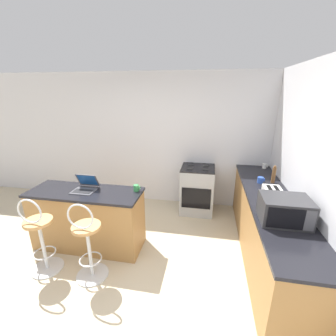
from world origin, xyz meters
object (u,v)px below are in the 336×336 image
Objects in this scene: laptop at (85,186)px; mug_green at (136,188)px; pepper_mill at (274,175)px; mug_white at (265,166)px; bar_stool_near at (40,237)px; bar_stool_far at (87,242)px; mug_blue at (261,180)px; toaster at (272,194)px; microwave at (285,210)px; stove_range at (197,190)px.

laptop is 0.74m from mug_green.
pepper_mill is 3.03× the size of mug_white.
bar_stool_far is at bearing 0.00° from bar_stool_near.
mug_blue is (-0.22, -0.75, 0.00)m from mug_white.
toaster is 2.92× the size of mug_green.
pepper_mill reaches higher than bar_stool_near.
mug_white is at bearing 34.55° from mug_green.
bar_stool_far is 2.61m from mug_blue.
bar_stool_far is 2.15× the size of microwave.
laptop is at bearing -139.79° from stove_range.
stove_range is 9.64× the size of mug_green.
pepper_mill is (1.18, -0.53, 0.58)m from stove_range.
pepper_mill reaches higher than microwave.
bar_stool_far is 11.37× the size of mug_green.
laptop is 3.11m from mug_white.
laptop reaches higher than bar_stool_near.
mug_white is at bearing 73.90° from mug_blue.
mug_green is at bearing -161.13° from pepper_mill.
stove_range is (1.85, 1.93, -0.06)m from bar_stool_near.
mug_green is at bearing 7.14° from laptop.
bar_stool_near is at bearing -145.36° from mug_green.
microwave is at bearing 5.15° from bar_stool_near.
mug_white is at bearing 81.78° from toaster.
mug_blue is 1.12× the size of mug_green.
pepper_mill is (2.38, 1.40, 0.52)m from bar_stool_far.
mug_blue is at bearing -30.18° from stove_range.
bar_stool_near and bar_stool_far have the same top height.
pepper_mill reaches higher than bar_stool_far.
microwave is at bearing 6.64° from bar_stool_far.
pepper_mill reaches higher than laptop.
mug_white is at bearing 41.17° from bar_stool_far.
stove_range is 1.41m from pepper_mill.
pepper_mill is (0.17, 1.14, -0.01)m from microwave.
laptop is 2.62m from mug_blue.
toaster is at bearing 19.21° from bar_stool_far.
bar_stool_near reaches higher than mug_white.
mug_white is at bearing 83.91° from microwave.
toaster is at bearing 3.13° from laptop.
microwave reaches higher than toaster.
toaster is 1.35m from mug_white.
stove_range is (-1.01, 1.16, -0.53)m from toaster.
stove_range is at bearing 40.21° from laptop.
microwave is 0.52m from toaster.
mug_blue reaches higher than stove_range.
bar_stool_near reaches higher than mug_blue.
bar_stool_near is at bearing -155.18° from pepper_mill.
bar_stool_near is 11.62× the size of mug_white.
microwave reaches higher than mug_blue.
bar_stool_far is 2.39m from toaster.
stove_range is at bearing 149.82° from mug_blue.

